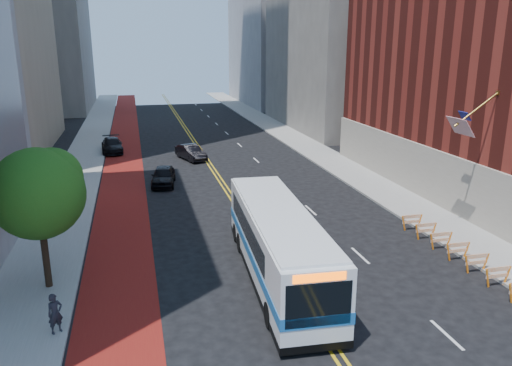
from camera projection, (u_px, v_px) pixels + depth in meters
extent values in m
plane|color=black|center=(317.00, 324.00, 20.81)|extent=(160.00, 160.00, 0.00)
cube|color=gray|center=(80.00, 169.00, 46.07)|extent=(4.00, 140.00, 0.15)
cube|color=gray|center=(324.00, 156.00, 51.60)|extent=(4.00, 140.00, 0.15)
cube|color=maroon|center=(123.00, 168.00, 46.99)|extent=(3.60, 140.00, 0.01)
cube|color=gold|center=(207.00, 163.00, 48.81)|extent=(0.14, 140.00, 0.01)
cube|color=gold|center=(210.00, 163.00, 48.90)|extent=(0.14, 140.00, 0.01)
cube|color=silver|center=(447.00, 335.00, 20.05)|extent=(0.14, 2.20, 0.01)
cube|color=silver|center=(360.00, 255.00, 27.53)|extent=(0.14, 2.20, 0.01)
cube|color=silver|center=(311.00, 210.00, 35.01)|extent=(0.14, 2.20, 0.01)
cube|color=silver|center=(279.00, 181.00, 42.48)|extent=(0.14, 2.20, 0.01)
cube|color=silver|center=(256.00, 160.00, 49.96)|extent=(0.14, 2.20, 0.01)
cube|color=silver|center=(240.00, 145.00, 57.44)|extent=(0.14, 2.20, 0.01)
cube|color=silver|center=(227.00, 133.00, 64.92)|extent=(0.14, 2.20, 0.01)
cube|color=silver|center=(217.00, 124.00, 72.39)|extent=(0.14, 2.20, 0.01)
cube|color=silver|center=(208.00, 116.00, 79.87)|extent=(0.14, 2.20, 0.01)
cube|color=silver|center=(201.00, 110.00, 87.35)|extent=(0.14, 2.20, 0.01)
cube|color=silver|center=(196.00, 105.00, 94.83)|extent=(0.14, 2.20, 0.01)
cube|color=silver|center=(191.00, 100.00, 102.31)|extent=(0.14, 2.20, 0.01)
cube|color=#9E9384|center=(447.00, 182.00, 34.73)|extent=(0.50, 36.00, 4.00)
cube|color=black|center=(507.00, 223.00, 29.39)|extent=(0.35, 2.80, 2.20)
cube|color=black|center=(438.00, 190.00, 35.93)|extent=(0.35, 2.80, 2.20)
cube|color=black|center=(391.00, 167.00, 42.47)|extent=(0.35, 2.80, 2.20)
cube|color=#A57F33|center=(499.00, 93.00, 29.23)|extent=(0.25, 0.25, 0.25)
cylinder|color=#A57F33|center=(477.00, 109.00, 29.16)|extent=(2.85, 0.12, 2.05)
cube|color=#B21419|center=(460.00, 127.00, 29.20)|extent=(0.75, 1.90, 1.05)
cube|color=navy|center=(465.00, 116.00, 29.60)|extent=(0.39, 0.85, 0.52)
cube|color=orange|center=(511.00, 293.00, 22.34)|extent=(0.32, 0.06, 0.99)
cube|color=orange|center=(487.00, 278.00, 23.79)|extent=(0.32, 0.06, 0.99)
cube|color=orange|center=(507.00, 276.00, 24.05)|extent=(0.32, 0.06, 0.99)
cube|color=orange|center=(498.00, 269.00, 23.81)|extent=(1.25, 0.05, 0.22)
cube|color=orange|center=(497.00, 276.00, 23.91)|extent=(1.25, 0.05, 0.18)
cube|color=orange|center=(467.00, 265.00, 25.24)|extent=(0.32, 0.06, 0.99)
cube|color=orange|center=(486.00, 262.00, 25.50)|extent=(0.32, 0.06, 0.99)
cube|color=orange|center=(477.00, 256.00, 25.26)|extent=(1.25, 0.05, 0.22)
cube|color=orange|center=(476.00, 263.00, 25.36)|extent=(1.25, 0.05, 0.18)
cube|color=orange|center=(448.00, 253.00, 26.69)|extent=(0.32, 0.06, 0.99)
cube|color=orange|center=(466.00, 251.00, 26.94)|extent=(0.32, 0.06, 0.99)
cube|color=orange|center=(458.00, 245.00, 26.71)|extent=(1.25, 0.05, 0.22)
cube|color=orange|center=(458.00, 251.00, 26.80)|extent=(1.25, 0.05, 0.18)
cube|color=orange|center=(432.00, 242.00, 28.14)|extent=(0.32, 0.06, 0.99)
cube|color=orange|center=(449.00, 240.00, 28.39)|extent=(0.32, 0.06, 0.99)
cube|color=orange|center=(441.00, 234.00, 28.16)|extent=(1.25, 0.05, 0.22)
cube|color=orange|center=(441.00, 240.00, 28.25)|extent=(1.25, 0.05, 0.18)
cube|color=orange|center=(417.00, 232.00, 29.59)|extent=(0.32, 0.06, 0.99)
cube|color=orange|center=(434.00, 230.00, 29.84)|extent=(0.32, 0.06, 0.99)
cube|color=orange|center=(426.00, 225.00, 29.61)|extent=(1.25, 0.05, 0.22)
cube|color=orange|center=(425.00, 230.00, 29.70)|extent=(1.25, 0.05, 0.18)
cube|color=orange|center=(404.00, 223.00, 31.04)|extent=(0.32, 0.06, 0.99)
cube|color=orange|center=(419.00, 222.00, 31.29)|extent=(0.32, 0.06, 0.99)
cube|color=orange|center=(412.00, 216.00, 31.06)|extent=(1.25, 0.05, 0.22)
cube|color=orange|center=(412.00, 222.00, 31.15)|extent=(1.25, 0.05, 0.18)
cylinder|color=black|center=(46.00, 255.00, 23.34)|extent=(0.32, 0.32, 3.20)
sphere|color=#10470F|center=(38.00, 194.00, 22.53)|extent=(4.20, 4.20, 4.20)
sphere|color=#10470F|center=(52.00, 178.00, 22.88)|extent=(2.80, 2.80, 2.80)
sphere|color=#10470F|center=(24.00, 188.00, 22.03)|extent=(2.40, 2.40, 2.40)
cube|color=silver|center=(278.00, 243.00, 24.29)|extent=(3.61, 13.22, 3.11)
cube|color=#1A5DA7|center=(278.00, 251.00, 24.41)|extent=(3.65, 13.27, 0.49)
cube|color=black|center=(274.00, 227.00, 24.97)|extent=(3.43, 9.31, 1.04)
cube|color=black|center=(318.00, 304.00, 18.06)|extent=(2.50, 0.26, 1.74)
cube|color=black|center=(254.00, 195.00, 30.32)|extent=(2.27, 0.24, 1.09)
cube|color=#FF5905|center=(319.00, 277.00, 17.76)|extent=(1.99, 0.21, 0.33)
cube|color=silver|center=(279.00, 211.00, 23.85)|extent=(3.43, 12.56, 0.13)
cube|color=black|center=(278.00, 272.00, 24.71)|extent=(3.64, 13.26, 0.33)
cylinder|color=black|center=(270.00, 315.00, 20.48)|extent=(0.39, 1.11, 1.09)
cylinder|color=black|center=(330.00, 309.00, 20.93)|extent=(0.39, 1.11, 1.09)
cylinder|color=black|center=(241.00, 243.00, 27.91)|extent=(0.39, 1.11, 1.09)
cylinder|color=black|center=(286.00, 239.00, 28.35)|extent=(0.39, 1.11, 1.09)
cylinder|color=black|center=(237.00, 232.00, 29.39)|extent=(0.39, 1.11, 1.09)
cylinder|color=black|center=(279.00, 230.00, 29.84)|extent=(0.39, 1.11, 1.09)
imported|color=black|center=(163.00, 176.00, 41.05)|extent=(2.41, 4.74, 1.54)
imported|color=black|center=(191.00, 152.00, 50.01)|extent=(2.96, 4.82, 1.50)
imported|color=black|center=(112.00, 145.00, 53.38)|extent=(2.49, 5.40, 1.53)
imported|color=black|center=(55.00, 314.00, 19.75)|extent=(0.73, 0.66, 1.67)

